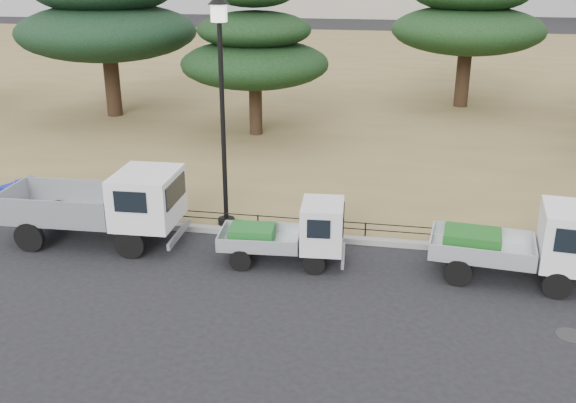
% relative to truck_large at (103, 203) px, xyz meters
% --- Properties ---
extents(ground, '(220.00, 220.00, 0.00)m').
position_rel_truck_large_xyz_m(ground, '(4.92, -1.41, -1.14)').
color(ground, black).
extents(lawn, '(120.00, 56.00, 0.15)m').
position_rel_truck_large_xyz_m(lawn, '(4.92, 29.19, -1.06)').
color(lawn, olive).
rests_on(lawn, ground).
extents(curb, '(120.00, 0.25, 0.16)m').
position_rel_truck_large_xyz_m(curb, '(4.92, 1.19, -1.06)').
color(curb, gray).
rests_on(curb, ground).
extents(truck_large, '(4.76, 2.06, 2.05)m').
position_rel_truck_large_xyz_m(truck_large, '(0.00, 0.00, 0.00)').
color(truck_large, black).
rests_on(truck_large, ground).
extents(truck_kei_front, '(3.18, 1.55, 1.63)m').
position_rel_truck_large_xyz_m(truck_kei_front, '(5.19, -0.31, -0.33)').
color(truck_kei_front, black).
rests_on(truck_kei_front, ground).
extents(truck_kei_rear, '(3.82, 1.94, 1.93)m').
position_rel_truck_large_xyz_m(truck_kei_rear, '(10.75, -0.22, -0.17)').
color(truck_kei_rear, black).
rests_on(truck_kei_rear, ground).
extents(street_lamp, '(0.56, 0.56, 6.28)m').
position_rel_truck_large_xyz_m(street_lamp, '(2.96, 1.49, 3.26)').
color(street_lamp, black).
rests_on(street_lamp, lawn).
extents(pipe_fence, '(38.00, 0.04, 0.40)m').
position_rel_truck_large_xyz_m(pipe_fence, '(4.92, 1.34, -0.70)').
color(pipe_fence, black).
rests_on(pipe_fence, lawn).
extents(tarp_pile, '(1.65, 1.48, 0.91)m').
position_rel_truck_large_xyz_m(tarp_pile, '(-3.40, 1.72, -0.63)').
color(tarp_pile, '#141F9E').
rests_on(tarp_pile, lawn).
extents(manhole, '(0.60, 0.60, 0.01)m').
position_rel_truck_large_xyz_m(manhole, '(11.42, -2.61, -1.13)').
color(manhole, '#2D2D30').
rests_on(manhole, ground).
extents(pine_west_near, '(8.28, 8.28, 8.28)m').
position_rel_truck_large_xyz_m(pine_west_near, '(-6.16, 13.83, 3.79)').
color(pine_west_near, black).
rests_on(pine_west_near, lawn).
extents(pine_center_left, '(6.21, 6.21, 6.32)m').
position_rel_truck_large_xyz_m(pine_center_left, '(1.43, 11.59, 2.66)').
color(pine_center_left, black).
rests_on(pine_center_left, lawn).
extents(pine_center_right, '(7.52, 7.52, 7.98)m').
position_rel_truck_large_xyz_m(pine_center_right, '(10.50, 19.11, 3.64)').
color(pine_center_right, black).
rests_on(pine_center_right, lawn).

